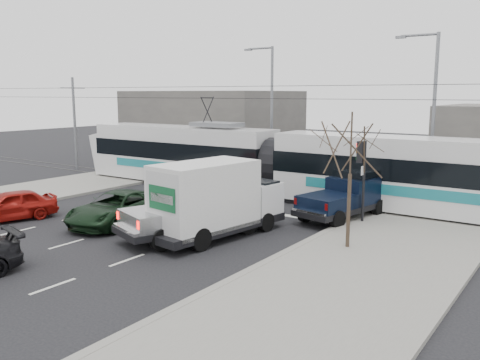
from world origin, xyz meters
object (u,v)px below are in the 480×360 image
Objects in this scene: traffic_signal at (362,164)px; box_truck at (215,200)px; silver_pickup at (202,208)px; street_lamp_near at (431,106)px; navy_pickup at (347,195)px; street_lamp_far at (270,103)px; red_car at (10,205)px; tram at (276,162)px; green_car at (117,208)px; bare_tree at (351,150)px.

traffic_signal is 6.84m from box_truck.
box_truck is (-4.01, -5.41, -1.19)m from traffic_signal.
box_truck is at bearing 23.71° from silver_pickup.
navy_pickup is at bearing -104.39° from street_lamp_near.
red_car is at bearing -98.80° from street_lamp_far.
tram is 13.88m from red_car.
green_car is at bearing -83.85° from street_lamp_far.
silver_pickup is at bearing -165.75° from bare_tree.
traffic_signal is at bearing -27.44° from tram.
street_lamp_near is 17.41m from green_car.
tram is 6.56× the size of red_car.
navy_pickup is 15.65m from red_car.
box_truck is at bearing 35.68° from red_car.
street_lamp_far reaches higher than bare_tree.
navy_pickup is (-1.75, -6.81, -4.02)m from street_lamp_near.
traffic_signal is 2.01m from navy_pickup.
bare_tree is at bearing 2.63° from green_car.
red_car is (-14.59, -4.64, -3.09)m from bare_tree.
street_lamp_near reaches higher than box_truck.
street_lamp_near is 14.25m from box_truck.
street_lamp_near is 1.00× the size of street_lamp_far.
bare_tree is 0.56× the size of street_lamp_near.
traffic_signal is 0.87× the size of red_car.
bare_tree is at bearing -88.58° from street_lamp_near.
green_car is at bearing 45.30° from red_car.
navy_pickup is at bearing 142.49° from traffic_signal.
street_lamp_near is at bearing 44.73° from green_car.
green_car is at bearing -128.02° from navy_pickup.
street_lamp_near reaches higher than red_car.
traffic_signal is at bearing -96.41° from street_lamp_near.
bare_tree is at bearing -48.88° from street_lamp_far.
green_car is (-8.06, -6.89, -0.37)m from navy_pickup.
green_car is at bearing -150.94° from silver_pickup.
box_truck reaches higher than navy_pickup.
tram is at bearing -55.27° from street_lamp_far.
tram reaches higher than green_car.
navy_pickup is at bearing -42.09° from street_lamp_far.
box_truck is 1.18× the size of navy_pickup.
bare_tree is at bearing -74.24° from traffic_signal.
bare_tree reaches higher than red_car.
red_car is (-12.56, -9.33, -0.38)m from navy_pickup.
traffic_signal is 0.65× the size of navy_pickup.
street_lamp_near is at bearing 87.05° from navy_pickup.
green_car is at bearing -167.69° from bare_tree.
tram reaches higher than navy_pickup.
box_truck is at bearing -76.02° from tram.
street_lamp_far is 18.88m from red_car.
street_lamp_near reaches higher than silver_pickup.
street_lamp_far is at bearing 149.35° from navy_pickup.
tram is 4.18× the size of box_truck.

